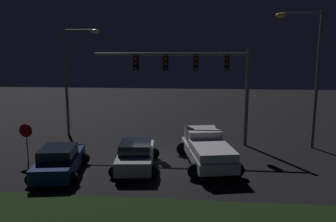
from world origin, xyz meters
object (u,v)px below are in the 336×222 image
car_sedan (60,161)px  traffic_signal_gantry (196,70)px  car_sedan_far (136,155)px  pickup_truck (207,147)px  street_lamp_right (309,64)px  street_lamp_left (73,69)px  stop_sign (26,136)px

car_sedan → traffic_signal_gantry: 10.32m
car_sedan_far → pickup_truck: bearing=-81.5°
car_sedan → car_sedan_far: same height
pickup_truck → street_lamp_right: bearing=-70.5°
street_lamp_left → street_lamp_right: bearing=-5.9°
pickup_truck → stop_sign: (-10.14, -0.61, 0.56)m
traffic_signal_gantry → stop_sign: (-9.48, -4.72, -3.47)m
traffic_signal_gantry → stop_sign: traffic_signal_gantry is taller
car_sedan → car_sedan_far: size_ratio=1.02×
car_sedan_far → car_sedan: bearing=104.0°
car_sedan → stop_sign: (-2.66, 1.72, 0.82)m
street_lamp_left → street_lamp_right: (16.16, -1.67, 0.44)m
car_sedan → street_lamp_right: 16.01m
street_lamp_left → street_lamp_right: 16.25m
car_sedan_far → street_lamp_right: 12.33m
traffic_signal_gantry → street_lamp_left: (-9.03, 1.51, 0.01)m
pickup_truck → traffic_signal_gantry: (-0.67, 4.11, 4.03)m
street_lamp_right → stop_sign: street_lamp_right is taller
car_sedan → pickup_truck: bearing=-82.5°
car_sedan → street_lamp_right: (13.94, 6.29, 4.74)m
street_lamp_left → car_sedan_far: bearing=-48.2°
car_sedan → car_sedan_far: 3.92m
pickup_truck → car_sedan: pickup_truck is taller
car_sedan → car_sedan_far: bearing=-79.8°
car_sedan_far → street_lamp_right: bearing=-70.4°
car_sedan → street_lamp_left: 9.31m
car_sedan → stop_sign: stop_sign is taller
car_sedan_far → street_lamp_right: street_lamp_right is taller
stop_sign → car_sedan: bearing=-32.9°
street_lamp_left → stop_sign: size_ratio=3.57×
car_sedan → stop_sign: size_ratio=2.08×
pickup_truck → car_sedan_far: (-3.80, -0.99, -0.26)m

